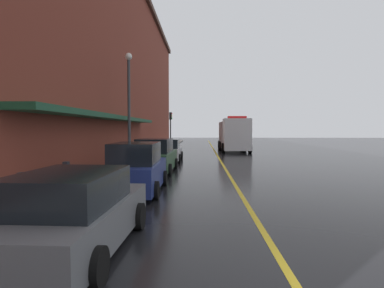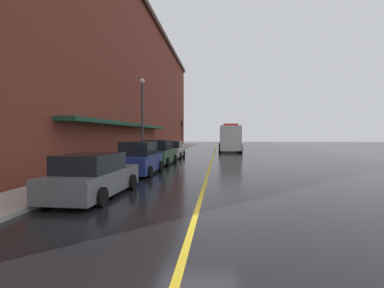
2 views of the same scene
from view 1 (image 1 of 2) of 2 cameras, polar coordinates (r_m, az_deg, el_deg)
name	(u,v)px [view 1 (image 1 of 2)]	position (r m, az deg, el deg)	size (l,w,h in m)	color
ground_plane	(217,155)	(29.69, 4.40, -1.97)	(112.00, 112.00, 0.00)	black
sidewalk_left	(149,154)	(30.02, -7.50, -1.79)	(2.40, 70.00, 0.15)	#ADA8A0
lane_center_stripe	(217,155)	(29.69, 4.40, -1.96)	(0.16, 70.00, 0.01)	gold
brick_building_left	(87,60)	(30.81, -17.83, 13.75)	(9.21, 64.00, 16.75)	maroon
parked_car_0	(73,214)	(6.95, -20.02, -11.38)	(2.25, 4.72, 1.61)	#595B60
parked_car_1	(136,169)	(12.67, -9.66, -4.36)	(2.04, 4.51, 1.90)	navy
parked_car_2	(155,157)	(18.20, -6.40, -2.20)	(2.23, 4.85, 1.87)	#2D5133
parked_car_3	(168,151)	(24.23, -4.27, -1.19)	(2.09, 4.11, 1.65)	silver
box_truck	(233,135)	(35.51, 7.23, 1.59)	(2.96, 9.01, 3.63)	silver
parking_meter_0	(66,176)	(10.12, -21.06, -5.25)	(0.14, 0.18, 1.33)	#4C4C51
parking_meter_1	(22,192)	(8.06, -27.45, -7.40)	(0.14, 0.18, 1.33)	#4C4C51
street_lamp_left	(129,97)	(20.87, -10.94, 8.09)	(0.44, 0.44, 6.94)	#33383D
traffic_light_near	(171,123)	(41.28, -3.75, 3.74)	(0.38, 0.36, 4.30)	#232326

